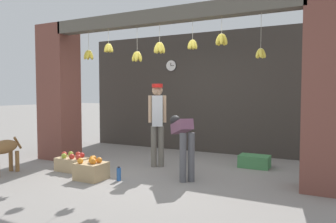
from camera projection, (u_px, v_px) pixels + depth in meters
name	position (u px, v px, depth m)	size (l,w,h in m)	color
ground_plane	(158.00, 175.00, 5.64)	(60.00, 60.00, 0.00)	gray
shop_back_wall	(209.00, 93.00, 7.76)	(6.53, 0.12, 2.84)	#38332D
shop_pillar_left	(59.00, 93.00, 7.03)	(0.70, 0.60, 2.84)	brown
shop_pillar_right	(330.00, 93.00, 4.61)	(0.70, 0.60, 2.84)	brown
storefront_awning	(161.00, 20.00, 5.60)	(4.63, 0.27, 0.92)	#5B564C
dog	(2.00, 149.00, 5.64)	(0.35, 0.86, 0.65)	olive
shopkeeper	(157.00, 119.00, 6.23)	(0.31, 0.30, 1.59)	#6B665B
worker_stooping	(183.00, 138.00, 5.39)	(0.64, 0.65, 1.02)	#56565B
fruit_crate_oranges	(91.00, 170.00, 5.35)	(0.45, 0.41, 0.37)	tan
fruit_crate_apples	(73.00, 163.00, 5.94)	(0.56, 0.36, 0.33)	tan
produce_box_green	(254.00, 161.00, 6.20)	(0.56, 0.36, 0.23)	#42844C
water_bottle	(119.00, 174.00, 5.27)	(0.07, 0.07, 0.23)	#2D60AD
wall_clock	(171.00, 66.00, 8.11)	(0.28, 0.03, 0.28)	black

